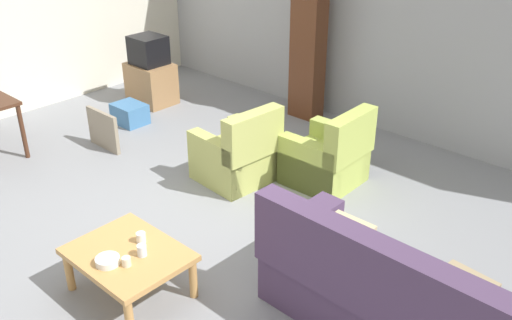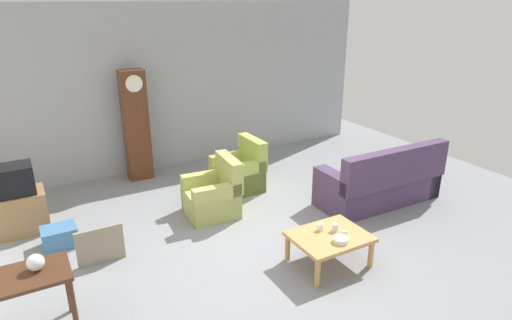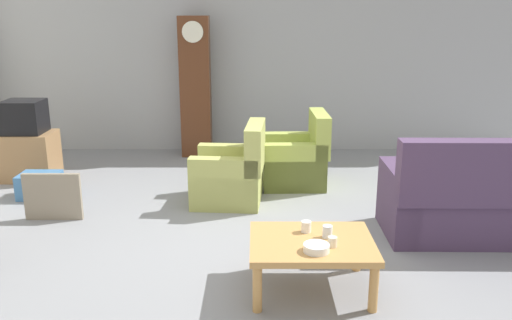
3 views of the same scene
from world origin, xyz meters
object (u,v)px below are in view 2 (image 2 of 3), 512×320
object	(u,v)px
cup_blue_rimmed	(335,227)
cup_cream_tall	(344,233)
tv_crt	(15,179)
cup_white_porcelain	(320,227)
storage_box_blue	(60,237)
armchair_olive_far	(240,173)
glass_dome_cloche	(35,262)
grandfather_clock	(136,126)
armchair_olive_near	(214,196)
coffee_table_wood	(330,239)
bowl_white_stacked	(341,240)
framed_picture_leaning	(100,246)
tv_stand_cabinet	(22,212)
couch_floral	(381,183)

from	to	relation	value
cup_blue_rimmed	cup_cream_tall	distance (m)	0.17
tv_crt	cup_white_porcelain	bearing A→B (deg)	-39.10
storage_box_blue	cup_blue_rimmed	size ratio (longest dim) A/B	4.65
armchair_olive_far	cup_cream_tall	size ratio (longest dim) A/B	11.88
storage_box_blue	glass_dome_cloche	xyz separation A→B (m)	(-0.32, -1.72, 0.69)
grandfather_clock	glass_dome_cloche	distance (m)	4.12
armchair_olive_near	coffee_table_wood	distance (m)	2.14
armchair_olive_near	bowl_white_stacked	world-z (taller)	armchair_olive_near
armchair_olive_near	grandfather_clock	world-z (taller)	grandfather_clock
cup_white_porcelain	cup_cream_tall	xyz separation A→B (m)	(0.17, -0.28, -0.01)
armchair_olive_near	cup_cream_tall	distance (m)	2.30
framed_picture_leaning	cup_cream_tall	world-z (taller)	framed_picture_leaning
coffee_table_wood	glass_dome_cloche	bearing A→B (deg)	172.12
tv_crt	cup_white_porcelain	xyz separation A→B (m)	(3.36, -2.73, -0.36)
armchair_olive_far	tv_stand_cabinet	bearing A→B (deg)	176.21
armchair_olive_near	framed_picture_leaning	bearing A→B (deg)	-163.46
cup_cream_tall	cup_blue_rimmed	bearing A→B (deg)	95.66
armchair_olive_near	tv_stand_cabinet	xyz separation A→B (m)	(-2.68, 0.87, 0.00)
couch_floral	storage_box_blue	xyz separation A→B (m)	(-4.87, 1.16, -0.21)
couch_floral	glass_dome_cloche	bearing A→B (deg)	-173.85
couch_floral	tv_crt	world-z (taller)	couch_floral
coffee_table_wood	tv_stand_cabinet	distance (m)	4.46
armchair_olive_far	bowl_white_stacked	world-z (taller)	armchair_olive_far
tv_crt	cup_blue_rimmed	distance (m)	4.54
armchair_olive_near	framed_picture_leaning	distance (m)	1.94
grandfather_clock	bowl_white_stacked	distance (m)	4.51
glass_dome_cloche	cup_blue_rimmed	bearing A→B (deg)	-6.70
armchair_olive_near	cup_blue_rimmed	size ratio (longest dim) A/B	9.35
storage_box_blue	tv_crt	bearing A→B (deg)	119.53
coffee_table_wood	grandfather_clock	xyz separation A→B (m)	(-1.33, 4.07, 0.68)
armchair_olive_near	bowl_white_stacked	bearing A→B (deg)	-71.96
coffee_table_wood	tv_crt	xyz separation A→B (m)	(-3.39, 2.90, 0.47)
cup_blue_rimmed	framed_picture_leaning	bearing A→B (deg)	152.25
tv_stand_cabinet	armchair_olive_near	bearing A→B (deg)	-18.06
cup_blue_rimmed	grandfather_clock	bearing A→B (deg)	109.90
framed_picture_leaning	cup_cream_tall	distance (m)	3.14
cup_white_porcelain	tv_crt	bearing A→B (deg)	140.90
armchair_olive_far	couch_floral	bearing A→B (deg)	-42.48
grandfather_clock	cup_blue_rimmed	xyz separation A→B (m)	(1.45, -4.01, -0.57)
cup_blue_rimmed	storage_box_blue	bearing A→B (deg)	145.66
armchair_olive_far	bowl_white_stacked	bearing A→B (deg)	-91.46
armchair_olive_far	storage_box_blue	world-z (taller)	armchair_olive_far
tv_stand_cabinet	cup_white_porcelain	size ratio (longest dim) A/B	7.57
grandfather_clock	cup_blue_rimmed	size ratio (longest dim) A/B	20.94
armchair_olive_far	cup_cream_tall	bearing A→B (deg)	-88.82
tv_stand_cabinet	framed_picture_leaning	bearing A→B (deg)	-59.89
storage_box_blue	cup_blue_rimmed	distance (m)	3.79
armchair_olive_near	armchair_olive_far	world-z (taller)	same
armchair_olive_near	tv_crt	xyz separation A→B (m)	(-2.68, 0.87, 0.52)
tv_crt	tv_stand_cabinet	bearing A→B (deg)	0.00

